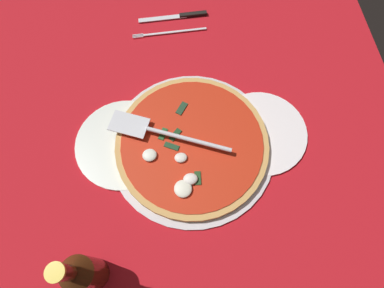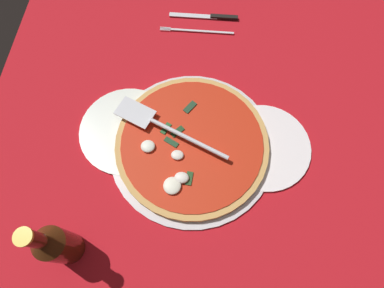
{
  "view_description": "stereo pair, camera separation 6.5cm",
  "coord_description": "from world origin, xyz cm",
  "px_view_note": "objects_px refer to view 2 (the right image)",
  "views": [
    {
      "loc": [
        4.48,
        30.84,
        73.44
      ],
      "look_at": [
        0.9,
        1.53,
        2.0
      ],
      "focal_mm": 30.57,
      "sensor_mm": 36.0,
      "label": 1
    },
    {
      "loc": [
        -1.97,
        30.91,
        73.44
      ],
      "look_at": [
        0.9,
        1.53,
        2.0
      ],
      "focal_mm": 30.57,
      "sensor_mm": 36.0,
      "label": 2
    }
  ],
  "objects_px": {
    "dinner_plate_right": "(127,130)",
    "pizza_server": "(166,127)",
    "beer_bottle": "(56,245)",
    "dinner_plate_left": "(264,146)",
    "pizza": "(192,145)",
    "place_setting_near": "(203,24)"
  },
  "relations": [
    {
      "from": "dinner_plate_left",
      "to": "pizza",
      "type": "distance_m",
      "value": 0.17
    },
    {
      "from": "beer_bottle",
      "to": "dinner_plate_right",
      "type": "bearing_deg",
      "value": -104.49
    },
    {
      "from": "pizza_server",
      "to": "beer_bottle",
      "type": "relative_size",
      "value": 1.29
    },
    {
      "from": "dinner_plate_right",
      "to": "pizza",
      "type": "distance_m",
      "value": 0.16
    },
    {
      "from": "pizza_server",
      "to": "beer_bottle",
      "type": "height_order",
      "value": "beer_bottle"
    },
    {
      "from": "pizza",
      "to": "beer_bottle",
      "type": "bearing_deg",
      "value": 47.65
    },
    {
      "from": "dinner_plate_right",
      "to": "beer_bottle",
      "type": "distance_m",
      "value": 0.31
    },
    {
      "from": "pizza",
      "to": "pizza_server",
      "type": "height_order",
      "value": "pizza_server"
    },
    {
      "from": "dinner_plate_right",
      "to": "place_setting_near",
      "type": "distance_m",
      "value": 0.39
    },
    {
      "from": "dinner_plate_left",
      "to": "pizza",
      "type": "bearing_deg",
      "value": 6.46
    },
    {
      "from": "dinner_plate_right",
      "to": "pizza_server",
      "type": "height_order",
      "value": "pizza_server"
    },
    {
      "from": "dinner_plate_left",
      "to": "dinner_plate_right",
      "type": "bearing_deg",
      "value": -1.4
    },
    {
      "from": "beer_bottle",
      "to": "place_setting_near",
      "type": "bearing_deg",
      "value": -110.0
    },
    {
      "from": "pizza",
      "to": "beer_bottle",
      "type": "xyz_separation_m",
      "value": [
        0.24,
        0.26,
        0.07
      ]
    },
    {
      "from": "dinner_plate_left",
      "to": "pizza_server",
      "type": "xyz_separation_m",
      "value": [
        0.24,
        -0.01,
        0.04
      ]
    },
    {
      "from": "dinner_plate_left",
      "to": "pizza_server",
      "type": "relative_size",
      "value": 0.8
    },
    {
      "from": "pizza",
      "to": "pizza_server",
      "type": "distance_m",
      "value": 0.07
    },
    {
      "from": "dinner_plate_left",
      "to": "dinner_plate_right",
      "type": "height_order",
      "value": "same"
    },
    {
      "from": "dinner_plate_right",
      "to": "pizza_server",
      "type": "relative_size",
      "value": 0.83
    },
    {
      "from": "dinner_plate_left",
      "to": "dinner_plate_right",
      "type": "distance_m",
      "value": 0.33
    },
    {
      "from": "dinner_plate_left",
      "to": "dinner_plate_right",
      "type": "relative_size",
      "value": 0.96
    },
    {
      "from": "pizza_server",
      "to": "place_setting_near",
      "type": "relative_size",
      "value": 1.3
    }
  ]
}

